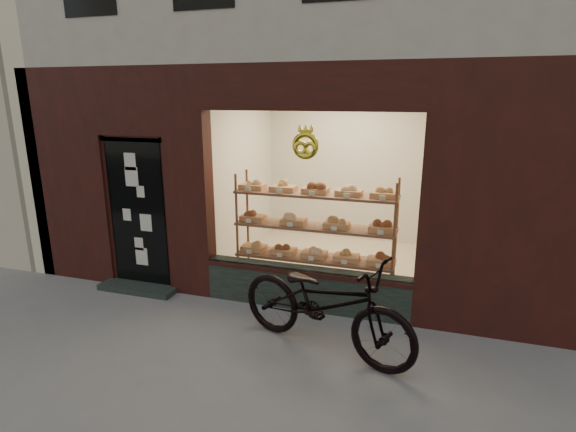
% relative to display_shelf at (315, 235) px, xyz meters
% --- Properties ---
extents(ground, '(90.00, 90.00, 0.00)m').
position_rel_display_shelf_xyz_m(ground, '(-0.45, -2.55, -0.87)').
color(ground, slate).
extents(display_shelf, '(2.20, 0.45, 1.70)m').
position_rel_display_shelf_xyz_m(display_shelf, '(0.00, 0.00, 0.00)').
color(display_shelf, brown).
rests_on(display_shelf, ground).
extents(bicycle, '(2.25, 1.36, 1.12)m').
position_rel_display_shelf_xyz_m(bicycle, '(0.46, -1.36, -0.31)').
color(bicycle, black).
rests_on(bicycle, ground).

